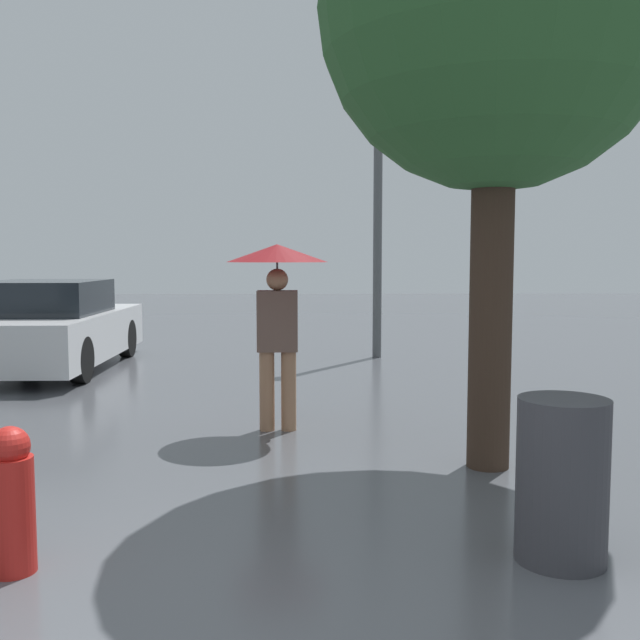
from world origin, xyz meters
The scene contains 6 objects.
pedestrian centered at (0.23, 4.05, 1.37)m, with size 0.95×0.95×1.76m.
parked_car_farthest centered at (-3.20, 7.89, 0.61)m, with size 1.77×4.06×1.31m.
tree centered at (1.90, 2.81, 3.44)m, with size 2.68×2.68×4.81m.
street_lamp centered at (1.73, 8.99, 2.94)m, with size 0.33×0.33×4.86m.
trash_bin centered at (1.83, 1.07, 0.44)m, with size 0.48×0.48×0.89m.
fire_hydrant centered at (-1.06, 1.02, 0.38)m, with size 0.23×0.23×0.77m.
Camera 1 is at (0.41, -2.61, 1.63)m, focal length 40.00 mm.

